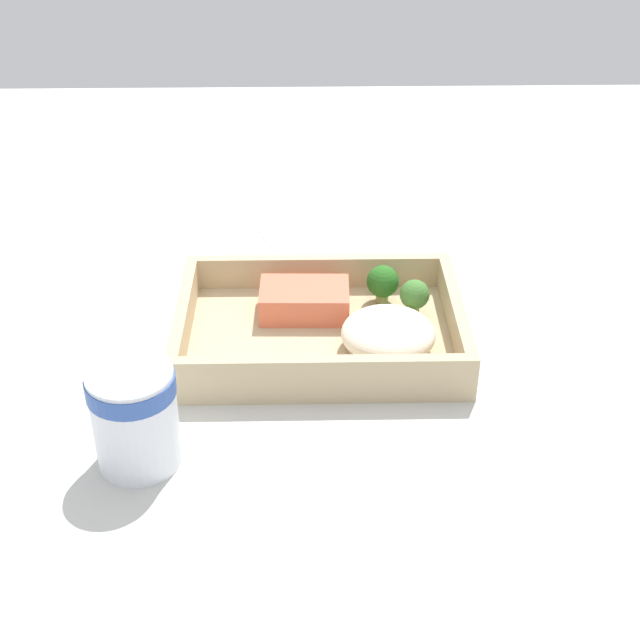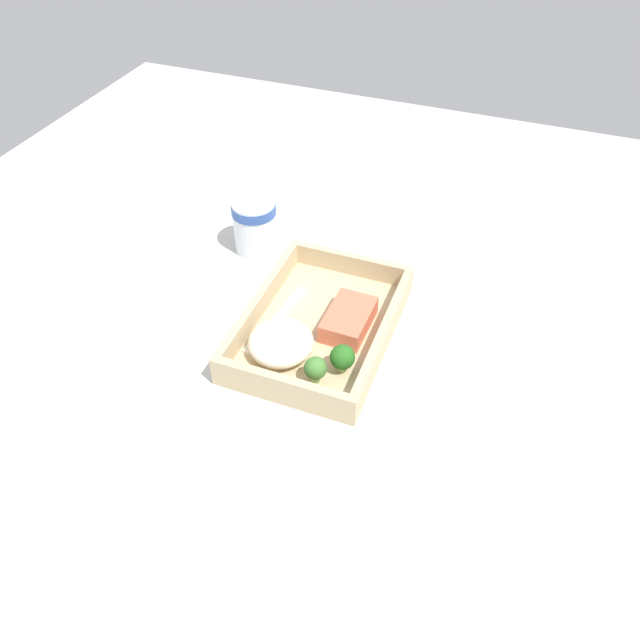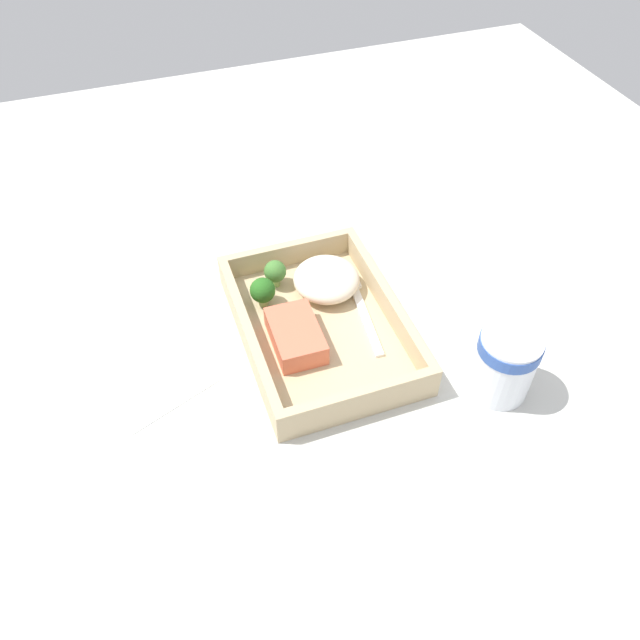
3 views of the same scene
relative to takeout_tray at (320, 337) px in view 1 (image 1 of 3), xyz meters
The scene contains 10 objects.
ground_plane 1.60cm from the takeout_tray, ahead, with size 160.00×160.00×2.00cm, color beige.
takeout_tray is the anchor object (origin of this frame).
tray_rim 2.33cm from the takeout_tray, ahead, with size 28.28×19.99×3.47cm.
salmon_fillet 4.58cm from the takeout_tray, 112.19° to the left, with size 9.14×5.86×2.98cm, color #DE694B.
mashed_potatoes 7.69cm from the takeout_tray, 26.31° to the right, with size 9.14×9.00×3.83cm, color #F1E1C5.
broccoli_floret_1 10.61cm from the takeout_tray, 17.44° to the left, with size 3.06×3.06×4.04cm.
broccoli_floret_2 9.26cm from the takeout_tray, 40.43° to the left, with size 3.40×3.40×4.25cm.
fork 6.72cm from the takeout_tray, 74.37° to the right, with size 15.89×3.42×0.44cm.
paper_cup 23.63cm from the takeout_tray, 131.81° to the right, with size 7.23×7.23×9.12cm.
receipt_slip 21.60cm from the takeout_tray, 92.31° to the left, with size 9.67×11.95×0.24cm, color white.
Camera 1 is at (-1.45, -74.25, 50.79)cm, focal length 50.00 mm.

